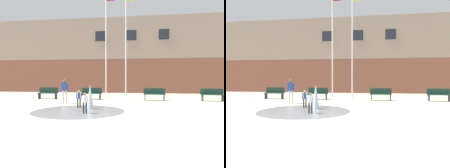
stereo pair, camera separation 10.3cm
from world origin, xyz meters
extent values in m
plane|color=#BCB299|center=(0.00, 0.00, 0.00)|extent=(100.00, 100.00, 0.00)
cube|color=brown|center=(0.00, 20.34, 1.91)|extent=(36.00, 6.00, 3.82)
cube|color=gray|center=(0.00, 20.34, 6.15)|extent=(36.00, 6.00, 4.66)
cube|color=#1E232D|center=(-3.50, 17.32, 6.38)|extent=(1.10, 0.06, 1.10)
cube|color=#1E232D|center=(0.00, 17.32, 6.38)|extent=(1.10, 0.06, 1.10)
cube|color=#1E232D|center=(3.50, 17.32, 6.38)|extent=(1.10, 0.06, 1.10)
cylinder|color=gray|center=(-1.81, 3.79, 0.00)|extent=(4.68, 4.68, 0.01)
cone|color=silver|center=(-1.42, 4.60, 0.66)|extent=(0.41, 0.41, 1.33)
cube|color=#28282D|center=(-6.89, 9.58, 0.22)|extent=(0.06, 0.40, 0.44)
cube|color=#28282D|center=(-5.49, 9.58, 0.22)|extent=(0.06, 0.40, 0.44)
cube|color=#19382D|center=(-6.19, 9.58, 0.47)|extent=(1.60, 0.44, 0.05)
cube|color=#19382D|center=(-6.19, 9.78, 0.70)|extent=(1.60, 0.04, 0.42)
cube|color=#28282D|center=(-3.33, 9.66, 0.22)|extent=(0.06, 0.40, 0.44)
cube|color=#28282D|center=(-1.93, 9.66, 0.22)|extent=(0.06, 0.40, 0.44)
cube|color=#19382D|center=(-2.63, 9.66, 0.47)|extent=(1.60, 0.44, 0.05)
cube|color=#19382D|center=(-2.63, 9.86, 0.70)|extent=(1.60, 0.04, 0.42)
cube|color=#28282D|center=(1.52, 9.65, 0.22)|extent=(0.06, 0.40, 0.44)
cube|color=#28282D|center=(2.92, 9.65, 0.22)|extent=(0.06, 0.40, 0.44)
cube|color=#19382D|center=(2.22, 9.65, 0.47)|extent=(1.60, 0.44, 0.05)
cube|color=#19382D|center=(2.22, 9.85, 0.70)|extent=(1.60, 0.04, 0.42)
cube|color=#28282D|center=(5.64, 9.76, 0.22)|extent=(0.06, 0.40, 0.44)
cube|color=#28282D|center=(7.04, 9.76, 0.22)|extent=(0.06, 0.40, 0.44)
cube|color=#19382D|center=(6.34, 9.76, 0.47)|extent=(1.60, 0.44, 0.05)
cube|color=#19382D|center=(6.34, 9.96, 0.70)|extent=(1.60, 0.04, 0.42)
cylinder|color=#28282D|center=(-2.21, 4.91, 0.26)|extent=(0.07, 0.07, 0.52)
cylinder|color=#28282D|center=(-2.08, 4.91, 0.26)|extent=(0.07, 0.07, 0.52)
cube|color=#284C9E|center=(-2.14, 4.91, 0.69)|extent=(0.16, 0.23, 0.33)
sphere|color=tan|center=(-2.14, 4.91, 0.92)|extent=(0.13, 0.13, 0.13)
cylinder|color=#284C9E|center=(-2.27, 4.91, 0.65)|extent=(0.05, 0.05, 0.34)
cylinder|color=#284C9E|center=(-2.01, 4.91, 0.65)|extent=(0.05, 0.05, 0.34)
cylinder|color=#28282D|center=(-1.36, 3.11, 0.26)|extent=(0.07, 0.07, 0.52)
cylinder|color=#28282D|center=(-1.22, 3.11, 0.26)|extent=(0.07, 0.07, 0.52)
cube|color=white|center=(-1.29, 3.11, 0.69)|extent=(0.23, 0.24, 0.33)
sphere|color=#997051|center=(-1.29, 3.11, 0.92)|extent=(0.13, 0.13, 0.13)
cylinder|color=white|center=(-1.42, 3.11, 0.65)|extent=(0.05, 0.05, 0.34)
cylinder|color=white|center=(-1.16, 3.11, 0.65)|extent=(0.05, 0.05, 0.34)
cylinder|color=silver|center=(-3.82, 6.82, 0.42)|extent=(0.12, 0.12, 0.84)
cylinder|color=silver|center=(-3.60, 6.82, 0.42)|extent=(0.12, 0.12, 0.84)
cube|color=#284C9E|center=(-3.71, 6.82, 1.11)|extent=(0.23, 0.36, 0.54)
sphere|color=brown|center=(-3.71, 6.82, 1.48)|extent=(0.21, 0.21, 0.21)
cylinder|color=#284C9E|center=(-3.92, 6.82, 1.05)|extent=(0.08, 0.08, 0.55)
cylinder|color=#284C9E|center=(-3.50, 6.82, 1.05)|extent=(0.08, 0.08, 0.55)
cylinder|color=silver|center=(-1.64, 10.70, 4.38)|extent=(0.10, 0.10, 8.76)
cylinder|color=silver|center=(-0.02, 10.70, 4.34)|extent=(0.10, 0.10, 8.68)
camera|label=1|loc=(1.53, -6.87, 1.69)|focal=35.00mm
camera|label=2|loc=(1.63, -6.86, 1.69)|focal=35.00mm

